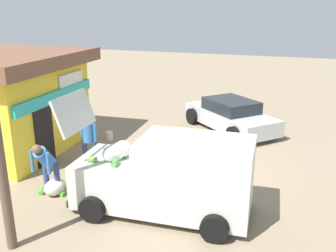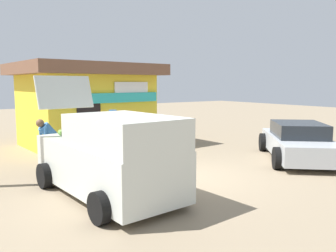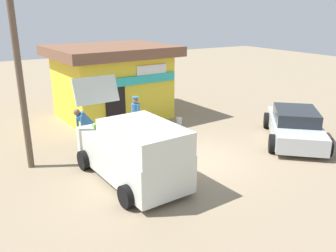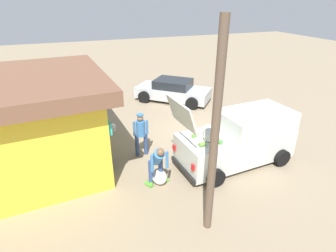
{
  "view_description": "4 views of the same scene",
  "coord_description": "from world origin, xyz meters",
  "px_view_note": "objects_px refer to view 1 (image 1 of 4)",
  "views": [
    {
      "loc": [
        -10.04,
        -3.13,
        4.72
      ],
      "look_at": [
        0.44,
        0.72,
        1.19
      ],
      "focal_mm": 39.86,
      "sensor_mm": 36.0,
      "label": 1
    },
    {
      "loc": [
        -5.75,
        -7.35,
        2.56
      ],
      "look_at": [
        0.54,
        1.64,
        1.2
      ],
      "focal_mm": 36.78,
      "sensor_mm": 36.0,
      "label": 2
    },
    {
      "loc": [
        -6.52,
        -9.15,
        4.84
      ],
      "look_at": [
        -0.69,
        0.6,
        1.12
      ],
      "focal_mm": 37.71,
      "sensor_mm": 36.0,
      "label": 3
    },
    {
      "loc": [
        -9.62,
        5.06,
        5.58
      ],
      "look_at": [
        -0.35,
        1.57,
        0.8
      ],
      "focal_mm": 28.98,
      "sensor_mm": 36.0,
      "label": 4
    }
  ],
  "objects_px": {
    "delivery_van": "(169,176)",
    "vendor_standing": "(89,137)",
    "parked_sedan": "(231,116)",
    "storefront_bar": "(7,100)",
    "paint_bucket": "(109,136)",
    "unloaded_banana_pile": "(55,187)",
    "customer_bending": "(46,163)"
  },
  "relations": [
    {
      "from": "parked_sedan",
      "to": "storefront_bar",
      "type": "bearing_deg",
      "value": 125.17
    },
    {
      "from": "customer_bending",
      "to": "unloaded_banana_pile",
      "type": "distance_m",
      "value": 0.75
    },
    {
      "from": "delivery_van",
      "to": "customer_bending",
      "type": "relative_size",
      "value": 2.99
    },
    {
      "from": "storefront_bar",
      "to": "paint_bucket",
      "type": "bearing_deg",
      "value": -53.29
    },
    {
      "from": "parked_sedan",
      "to": "vendor_standing",
      "type": "xyz_separation_m",
      "value": [
        -5.19,
        3.35,
        0.38
      ]
    },
    {
      "from": "vendor_standing",
      "to": "unloaded_banana_pile",
      "type": "xyz_separation_m",
      "value": [
        -1.88,
        -0.06,
        -0.78
      ]
    },
    {
      "from": "parked_sedan",
      "to": "unloaded_banana_pile",
      "type": "bearing_deg",
      "value": 155.1
    },
    {
      "from": "parked_sedan",
      "to": "unloaded_banana_pile",
      "type": "relative_size",
      "value": 5.3
    },
    {
      "from": "storefront_bar",
      "to": "vendor_standing",
      "type": "xyz_separation_m",
      "value": [
        -0.44,
        -3.4,
        -0.76
      ]
    },
    {
      "from": "vendor_standing",
      "to": "paint_bucket",
      "type": "distance_m",
      "value": 2.68
    },
    {
      "from": "customer_bending",
      "to": "paint_bucket",
      "type": "bearing_deg",
      "value": 8.44
    },
    {
      "from": "paint_bucket",
      "to": "vendor_standing",
      "type": "bearing_deg",
      "value": -164.22
    },
    {
      "from": "vendor_standing",
      "to": "customer_bending",
      "type": "bearing_deg",
      "value": 179.14
    },
    {
      "from": "delivery_van",
      "to": "storefront_bar",
      "type": "bearing_deg",
      "value": 72.45
    },
    {
      "from": "delivery_van",
      "to": "customer_bending",
      "type": "height_order",
      "value": "delivery_van"
    },
    {
      "from": "parked_sedan",
      "to": "delivery_van",
      "type": "bearing_deg",
      "value": 178.87
    },
    {
      "from": "customer_bending",
      "to": "unloaded_banana_pile",
      "type": "xyz_separation_m",
      "value": [
        0.13,
        -0.09,
        -0.73
      ]
    },
    {
      "from": "vendor_standing",
      "to": "paint_bucket",
      "type": "relative_size",
      "value": 5.54
    },
    {
      "from": "delivery_van",
      "to": "vendor_standing",
      "type": "bearing_deg",
      "value": 62.74
    },
    {
      "from": "vendor_standing",
      "to": "paint_bucket",
      "type": "height_order",
      "value": "vendor_standing"
    },
    {
      "from": "unloaded_banana_pile",
      "to": "paint_bucket",
      "type": "bearing_deg",
      "value": 9.9
    },
    {
      "from": "paint_bucket",
      "to": "parked_sedan",
      "type": "bearing_deg",
      "value": -55.89
    },
    {
      "from": "storefront_bar",
      "to": "delivery_van",
      "type": "relative_size",
      "value": 1.23
    },
    {
      "from": "customer_bending",
      "to": "unloaded_banana_pile",
      "type": "relative_size",
      "value": 1.9
    },
    {
      "from": "customer_bending",
      "to": "paint_bucket",
      "type": "xyz_separation_m",
      "value": [
        4.47,
        0.66,
        -0.77
      ]
    },
    {
      "from": "customer_bending",
      "to": "paint_bucket",
      "type": "distance_m",
      "value": 4.59
    },
    {
      "from": "vendor_standing",
      "to": "paint_bucket",
      "type": "xyz_separation_m",
      "value": [
        2.46,
        0.69,
        -0.82
      ]
    },
    {
      "from": "unloaded_banana_pile",
      "to": "paint_bucket",
      "type": "height_order",
      "value": "unloaded_banana_pile"
    },
    {
      "from": "storefront_bar",
      "to": "parked_sedan",
      "type": "xyz_separation_m",
      "value": [
        4.76,
        -6.75,
        -1.14
      ]
    },
    {
      "from": "storefront_bar",
      "to": "customer_bending",
      "type": "height_order",
      "value": "storefront_bar"
    },
    {
      "from": "unloaded_banana_pile",
      "to": "vendor_standing",
      "type": "bearing_deg",
      "value": 1.93
    },
    {
      "from": "storefront_bar",
      "to": "unloaded_banana_pile",
      "type": "distance_m",
      "value": 4.45
    }
  ]
}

